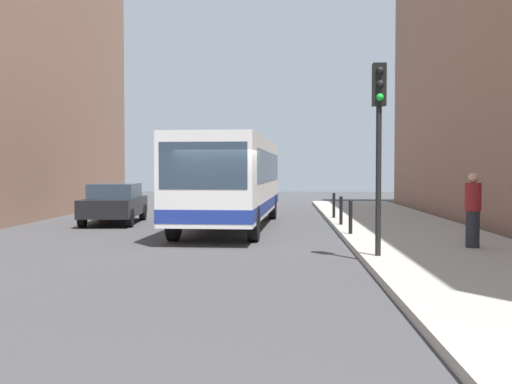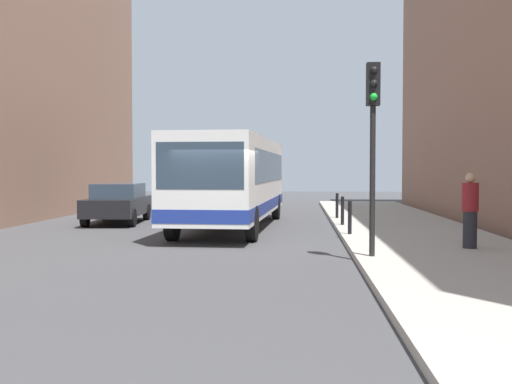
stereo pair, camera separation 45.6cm
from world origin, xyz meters
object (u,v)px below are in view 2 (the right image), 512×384
object	(u,v)px
bollard_near	(350,218)
traffic_light	(373,122)
car_behind_bus	(253,192)
bollard_far	(337,206)
bus	(234,178)
pedestrian_near_signal	(470,210)
car_beside_bus	(118,202)
bollard_mid	(342,211)

from	to	relation	value
bollard_near	traffic_light	bearing A→B (deg)	-88.73
traffic_light	bollard_near	distance (m)	5.09
bollard_near	car_behind_bus	bearing A→B (deg)	104.56
traffic_light	bollard_far	distance (m)	10.65
car_behind_bus	bollard_near	world-z (taller)	car_behind_bus
bus	car_behind_bus	size ratio (longest dim) A/B	2.49
bollard_near	pedestrian_near_signal	distance (m)	3.95
car_beside_bus	bollard_far	size ratio (longest dim) A/B	4.77
bollard_near	bollard_far	xyz separation A→B (m)	(0.00, 5.88, 0.00)
bus	car_behind_bus	distance (m)	11.89
bollard_near	bollard_far	bearing A→B (deg)	90.00
traffic_light	bollard_far	world-z (taller)	traffic_light
car_beside_bus	bollard_mid	distance (m)	8.40
bus	car_behind_bus	world-z (taller)	bus
car_beside_bus	pedestrian_near_signal	size ratio (longest dim) A/B	2.55
bollard_far	car_behind_bus	bearing A→B (deg)	113.05
bollard_far	pedestrian_near_signal	distance (m)	9.24
car_beside_bus	traffic_light	bearing A→B (deg)	127.42
car_beside_bus	car_behind_bus	bearing A→B (deg)	-117.03
car_beside_bus	bollard_far	xyz separation A→B (m)	(8.21, 1.15, -0.16)
car_beside_bus	car_behind_bus	world-z (taller)	same
traffic_light	bollard_near	size ratio (longest dim) A/B	4.32
car_beside_bus	pedestrian_near_signal	xyz separation A→B (m)	(10.76, -7.72, 0.26)
bollard_mid	bollard_far	size ratio (longest dim) A/B	1.00
traffic_light	bollard_near	bearing A→B (deg)	91.27
bollard_mid	bollard_far	xyz separation A→B (m)	(0.00, 2.94, 0.00)
bollard_far	pedestrian_near_signal	size ratio (longest dim) A/B	0.54
pedestrian_near_signal	bus	bearing A→B (deg)	134.10
bollard_near	bollard_mid	bearing A→B (deg)	90.00
bollard_near	bollard_far	size ratio (longest dim) A/B	1.00
car_behind_bus	bollard_mid	xyz separation A→B (m)	(3.92, -12.16, -0.16)
bollard_far	traffic_light	bearing A→B (deg)	-89.45
bus	traffic_light	world-z (taller)	traffic_light
car_behind_bus	traffic_light	distance (m)	20.13
traffic_light	pedestrian_near_signal	xyz separation A→B (m)	(2.45, 1.51, -1.97)
bollard_mid	bollard_near	bearing A→B (deg)	-90.00
bus	traffic_light	bearing A→B (deg)	118.82
car_beside_bus	traffic_light	xyz separation A→B (m)	(8.31, -9.23, 2.22)
pedestrian_near_signal	car_beside_bus	bearing A→B (deg)	143.41
traffic_light	pedestrian_near_signal	bearing A→B (deg)	31.56
bus	traffic_light	size ratio (longest dim) A/B	2.71
bus	bollard_mid	xyz separation A→B (m)	(3.69, -0.31, -1.10)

